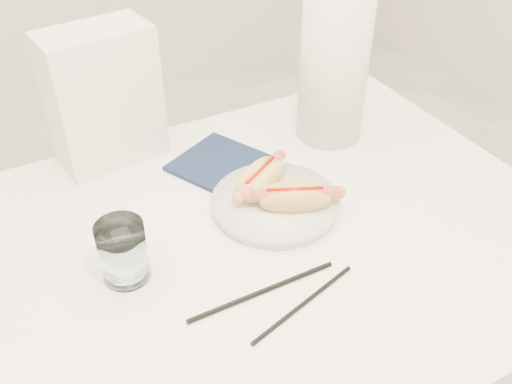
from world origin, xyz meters
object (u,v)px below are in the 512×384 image
napkin_box (104,97)px  hotdog_left (260,178)px  hotdog_right (294,197)px  paper_towel_roll (334,67)px  table (227,270)px  water_glass (123,252)px  plate (275,205)px

napkin_box → hotdog_left: bearing=-59.2°
hotdog_left → hotdog_right: size_ratio=0.93×
hotdog_right → paper_towel_roll: size_ratio=0.50×
table → napkin_box: napkin_box is taller
paper_towel_roll → water_glass: bearing=-158.4°
table → paper_towel_roll: size_ratio=3.87×
hotdog_right → paper_towel_roll: paper_towel_roll is taller
table → hotdog_right: bearing=6.5°
plate → paper_towel_roll: 0.32m
table → water_glass: bearing=176.3°
hotdog_right → hotdog_left: bearing=131.9°
napkin_box → plate: bearing=-63.5°
water_glass → napkin_box: bearing=76.6°
napkin_box → table: bearing=-83.9°
plate → paper_towel_roll: (0.23, 0.17, 0.15)m
hotdog_right → napkin_box: bearing=148.4°
napkin_box → paper_towel_roll: size_ratio=0.86×
hotdog_right → paper_towel_roll: bearing=68.0°
hotdog_right → napkin_box: (-0.23, 0.33, 0.10)m
table → water_glass: size_ratio=11.67×
hotdog_right → water_glass: size_ratio=1.49×
napkin_box → paper_towel_roll: bearing=-25.0°
napkin_box → paper_towel_roll: 0.46m
table → hotdog_left: bearing=39.2°
hotdog_left → water_glass: 0.30m
table → plate: 0.15m
table → hotdog_right: (0.14, 0.02, 0.10)m
plate → paper_towel_roll: paper_towel_roll is taller
table → napkin_box: size_ratio=4.49×
plate → napkin_box: bearing=124.1°
plate → paper_towel_roll: bearing=36.7°
hotdog_left → water_glass: (-0.28, -0.08, 0.01)m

